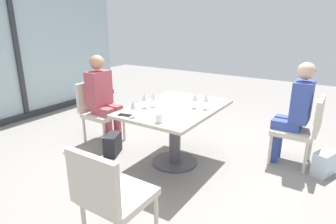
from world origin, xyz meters
The scene contains 17 objects.
ground_plane centered at (0.00, 0.00, 0.00)m, with size 12.00×12.00×0.00m, color gray.
window_wall_backdrop centered at (0.00, 3.20, 1.21)m, with size 4.46×0.10×2.70m.
dining_table_main centered at (0.00, 0.00, 0.56)m, with size 1.31×0.94×0.73m.
chair_near_window centered at (0.00, 1.30, 0.50)m, with size 0.46×0.51×0.87m.
chair_front_right centered at (0.79, -1.30, 0.50)m, with size 0.46×0.50×0.87m.
chair_side_end centered at (-1.47, -0.34, 0.50)m, with size 0.50×0.46×0.87m.
person_near_window centered at (0.00, 1.19, 0.70)m, with size 0.34×0.39×1.26m.
person_front_right centered at (0.79, -1.19, 0.70)m, with size 0.34×0.39×1.26m.
wine_glass_0 centered at (-0.55, 0.18, 0.86)m, with size 0.07×0.07×0.18m.
wine_glass_1 centered at (0.12, -0.34, 0.86)m, with size 0.07×0.07×0.18m.
wine_glass_2 centered at (-0.13, 0.22, 0.86)m, with size 0.07×0.07×0.18m.
wine_glass_3 centered at (-0.22, 0.27, 0.86)m, with size 0.07×0.07×0.18m.
wine_glass_4 centered at (0.10, -0.21, 0.86)m, with size 0.07×0.07×0.18m.
coffee_cup centered at (-0.54, -0.14, 0.78)m, with size 0.08×0.08×0.09m, color white.
cell_phone_on_table centered at (-0.56, 0.29, 0.73)m, with size 0.07×0.14×0.01m, color black.
handbag_0 centered at (-0.24, 0.82, 0.14)m, with size 0.30×0.16×0.28m, color #232328.
handbag_1 centered at (0.70, -1.60, 0.14)m, with size 0.30×0.16×0.28m, color silver.
Camera 1 is at (-2.77, -1.69, 1.71)m, focal length 30.65 mm.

